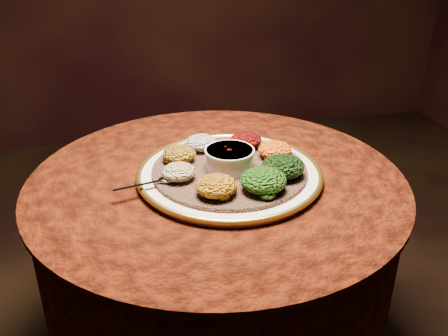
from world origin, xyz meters
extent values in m
cylinder|color=black|center=(0.00, 0.00, 0.34)|extent=(0.12, 0.12, 0.68)
cylinder|color=black|center=(0.00, 0.00, 0.70)|extent=(0.80, 0.80, 0.04)
cylinder|color=#411305|center=(0.00, 0.00, 0.56)|extent=(0.93, 0.93, 0.34)
cylinder|color=#411305|center=(0.00, 0.00, 0.73)|extent=(0.96, 0.96, 0.01)
cylinder|color=silver|center=(0.03, -0.01, 0.74)|extent=(0.59, 0.59, 0.02)
torus|color=gold|center=(0.03, -0.01, 0.75)|extent=(0.47, 0.47, 0.01)
cylinder|color=brown|center=(0.03, -0.01, 0.76)|extent=(0.40, 0.40, 0.01)
cylinder|color=silver|center=(0.03, -0.01, 0.79)|extent=(0.12, 0.12, 0.05)
cylinder|color=silver|center=(0.03, -0.01, 0.81)|extent=(0.12, 0.12, 0.01)
cylinder|color=#5F1804|center=(0.03, -0.01, 0.80)|extent=(0.10, 0.10, 0.01)
ellipsoid|color=silver|center=(-0.13, -0.04, 0.77)|extent=(0.04, 0.03, 0.01)
cube|color=silver|center=(-0.20, -0.05, 0.77)|extent=(0.12, 0.03, 0.00)
ellipsoid|color=beige|center=(-0.02, 0.12, 0.78)|extent=(0.08, 0.08, 0.04)
ellipsoid|color=black|center=(0.11, 0.10, 0.78)|extent=(0.09, 0.08, 0.04)
ellipsoid|color=#C17510|center=(0.16, 0.03, 0.78)|extent=(0.09, 0.08, 0.04)
ellipsoid|color=black|center=(0.15, -0.08, 0.79)|extent=(0.11, 0.10, 0.05)
ellipsoid|color=#983709|center=(0.08, -0.13, 0.79)|extent=(0.11, 0.10, 0.05)
ellipsoid|color=#A86C0E|center=(-0.03, -0.13, 0.78)|extent=(0.10, 0.09, 0.05)
ellipsoid|color=maroon|center=(-0.10, -0.04, 0.78)|extent=(0.08, 0.08, 0.04)
ellipsoid|color=#A57313|center=(-0.09, 0.06, 0.78)|extent=(0.09, 0.08, 0.04)
camera|label=1|loc=(-0.24, -1.09, 1.34)|focal=40.00mm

